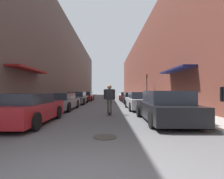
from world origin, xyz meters
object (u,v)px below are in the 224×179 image
parked_car_left_2 (77,98)px  manhole_cover (105,137)px  parked_car_right_3 (127,97)px  parked_car_right_0 (165,107)px  skateboarder (109,96)px  parked_car_right_2 (132,98)px  parked_car_right_1 (141,101)px  traffic_light (147,84)px  parked_car_left_1 (62,102)px  parked_car_left_0 (27,109)px  parked_car_left_3 (86,96)px

parked_car_left_2 → manhole_cover: 13.51m
parked_car_right_3 → parked_car_right_0: bearing=-89.9°
skateboarder → manhole_cover: bearing=-91.8°
parked_car_right_2 → manhole_cover: size_ratio=6.07×
parked_car_right_1 → traffic_light: size_ratio=1.39×
parked_car_right_1 → parked_car_left_2: bearing=136.1°
parked_car_left_1 → manhole_cover: parked_car_left_1 is taller
parked_car_left_0 → parked_car_right_2: 12.93m
parked_car_left_1 → traffic_light: (7.90, 8.20, 1.55)m
parked_car_left_3 → parked_car_right_0: size_ratio=0.97×
parked_car_left_3 → parked_car_right_1: size_ratio=0.99×
parked_car_left_3 → manhole_cover: size_ratio=6.39×
parked_car_right_1 → parked_car_right_3: 10.81m
parked_car_left_3 → parked_car_right_3: parked_car_left_3 is taller
parked_car_left_0 → parked_car_right_0: 5.89m
parked_car_right_0 → parked_car_left_1: bearing=140.4°
parked_car_left_3 → traffic_light: (7.74, -3.45, 1.53)m
parked_car_left_2 → skateboarder: skateboarder is taller
parked_car_right_3 → manhole_cover: (-2.56, -18.48, -0.57)m
parked_car_left_3 → parked_car_right_1: parked_car_right_1 is taller
parked_car_right_1 → parked_car_left_0: bearing=-135.9°
parked_car_right_3 → traffic_light: size_ratio=1.22×
parked_car_right_0 → parked_car_right_3: 15.97m
parked_car_left_1 → parked_car_left_0: bearing=-90.1°
parked_car_right_0 → skateboarder: bearing=135.8°
parked_car_right_2 → manhole_cover: 13.88m
parked_car_right_1 → parked_car_right_0: bearing=-88.8°
parked_car_left_0 → parked_car_right_0: parked_car_right_0 is taller
parked_car_right_2 → skateboarder: skateboarder is taller
parked_car_left_0 → traffic_light: bearing=59.6°
parked_car_right_1 → parked_car_right_2: size_ratio=1.06×
parked_car_left_1 → parked_car_right_1: bearing=3.0°
parked_car_left_3 → parked_car_right_0: 17.46m
parked_car_right_2 → parked_car_left_2: bearing=-174.9°
skateboarder → parked_car_right_3: bearing=79.9°
parked_car_left_1 → parked_car_left_3: 11.65m
parked_car_right_3 → traffic_light: bearing=-54.6°
parked_car_left_3 → parked_car_left_0: bearing=-90.6°
parked_car_left_0 → parked_car_right_1: parked_car_right_1 is taller
parked_car_right_0 → skateboarder: (-2.45, 2.38, 0.40)m
parked_car_left_0 → parked_car_left_3: parked_car_left_0 is taller
parked_car_left_0 → skateboarder: 4.45m
parked_car_right_3 → parked_car_left_2: bearing=-136.9°
parked_car_right_1 → parked_car_right_2: bearing=89.3°
traffic_light → parked_car_left_1: bearing=-133.9°
skateboarder → parked_car_left_2: bearing=112.0°
parked_car_left_2 → parked_car_right_1: (5.67, -5.45, -0.01)m
skateboarder → parked_car_left_1: bearing=144.1°
parked_car_left_2 → traffic_light: 8.32m
parked_car_right_0 → traffic_light: bearing=81.1°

